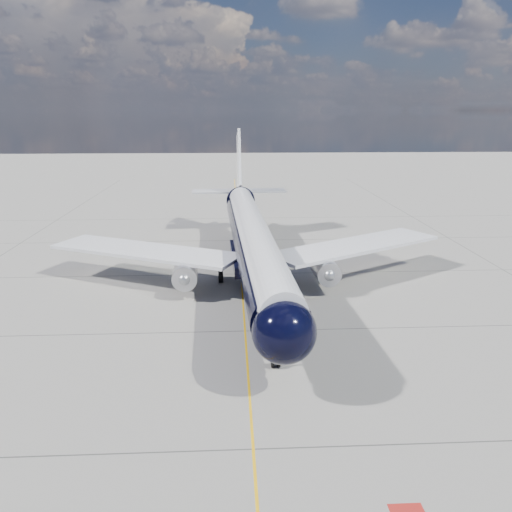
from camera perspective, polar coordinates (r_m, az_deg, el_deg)
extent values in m
plane|color=gray|center=(60.40, -1.82, -0.57)|extent=(320.00, 320.00, 0.00)
cube|color=#ECAA0C|center=(55.64, -1.72, -2.06)|extent=(0.16, 160.00, 0.01)
cylinder|color=black|center=(50.97, -0.26, 1.47)|extent=(5.72, 40.66, 4.05)
sphere|color=black|center=(30.96, 3.24, -8.63)|extent=(4.22, 4.22, 4.05)
cone|color=black|center=(75.30, -1.94, 6.81)|extent=(4.36, 7.63, 4.05)
cylinder|color=silver|center=(50.72, -0.26, 2.58)|extent=(4.92, 42.76, 3.16)
cube|color=black|center=(30.53, 3.31, -7.80)|extent=(2.61, 1.38, 0.59)
cube|color=silver|center=(53.04, -12.55, 0.59)|extent=(20.77, 13.67, 0.34)
cube|color=silver|center=(54.82, 11.34, 1.18)|extent=(20.37, 14.95, 0.34)
cube|color=black|center=(51.37, -0.26, -0.14)|extent=(4.92, 10.84, 1.07)
cylinder|color=#ABABB2|center=(49.43, -8.07, -1.81)|extent=(2.59, 5.00, 2.39)
cylinder|color=#ABABB2|center=(50.62, 7.80, -1.36)|extent=(2.59, 5.00, 2.39)
sphere|color=gray|center=(47.31, -8.19, -2.65)|extent=(1.22, 1.22, 1.17)
sphere|color=gray|center=(48.55, 8.39, -2.16)|extent=(1.22, 1.22, 1.17)
cube|color=silver|center=(49.39, -8.10, -0.85)|extent=(0.38, 3.42, 1.17)
cube|color=silver|center=(50.58, 7.78, -0.43)|extent=(0.38, 3.42, 1.17)
cube|color=silver|center=(74.07, -1.95, 10.90)|extent=(0.62, 6.77, 9.09)
cube|color=silver|center=(75.17, -1.94, 7.45)|extent=(13.99, 3.98, 0.23)
cylinder|color=gray|center=(35.66, 2.27, -10.71)|extent=(0.20, 0.20, 2.24)
cylinder|color=black|center=(36.08, 1.91, -12.08)|extent=(0.22, 0.75, 0.75)
cylinder|color=black|center=(36.14, 2.59, -12.05)|extent=(0.22, 0.75, 0.75)
cylinder|color=gray|center=(53.18, -4.07, -1.34)|extent=(0.29, 0.29, 2.03)
cylinder|color=gray|center=(53.73, 3.23, -1.14)|extent=(0.29, 0.29, 2.03)
cylinder|color=black|center=(52.89, -4.04, -2.42)|extent=(0.53, 1.19, 1.17)
cylinder|color=black|center=(54.00, -4.07, -2.02)|extent=(0.53, 1.19, 1.17)
cylinder|color=black|center=(53.44, 3.30, -2.20)|extent=(0.53, 1.19, 1.17)
cylinder|color=black|center=(54.54, 3.12, -1.81)|extent=(0.53, 1.19, 1.17)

